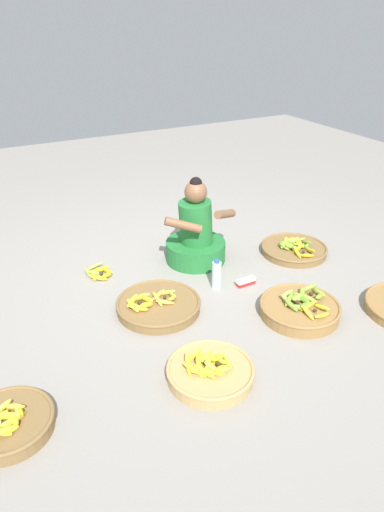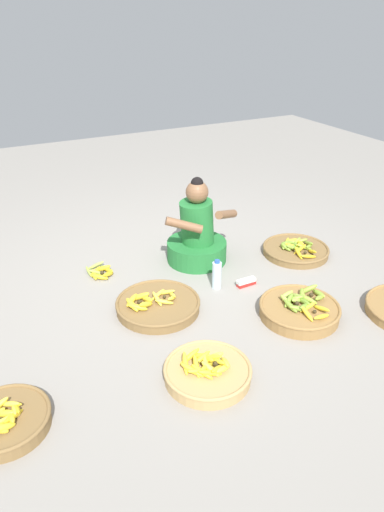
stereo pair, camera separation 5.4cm
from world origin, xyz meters
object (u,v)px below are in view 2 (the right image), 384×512
banana_basket_front_center (207,371)px  water_bottle (217,275)px  banana_basket_near_vendor (296,250)px  banana_basket_mid_right (157,305)px  banana_basket_near_bicycle (300,309)px  vendor_woman_front (197,235)px  packet_carton_stack (246,282)px  loose_bananas_back_center (100,272)px  banana_basket_mid_left (5,420)px

banana_basket_front_center → water_bottle: size_ratio=2.14×
banana_basket_near_vendor → banana_basket_mid_right: bearing=-170.5°
banana_basket_mid_right → banana_basket_front_center: (-0.02, -0.80, 0.01)m
banana_basket_mid_right → banana_basket_near_bicycle: 1.03m
banana_basket_front_center → banana_basket_near_bicycle: bearing=16.2°
banana_basket_mid_right → banana_basket_front_center: bearing=-91.5°
vendor_woman_front → packet_carton_stack: size_ratio=4.62×
banana_basket_near_bicycle → vendor_woman_front: bearing=103.7°
packet_carton_stack → vendor_woman_front: bearing=105.5°
vendor_woman_front → banana_basket_mid_right: vendor_woman_front is taller
loose_bananas_back_center → banana_basket_near_bicycle: bearing=-48.2°
banana_basket_front_center → packet_carton_stack: size_ratio=3.23×
banana_basket_front_center → packet_carton_stack: (0.79, 0.79, -0.02)m
banana_basket_mid_right → banana_basket_near_bicycle: banana_basket_near_bicycle is taller
vendor_woman_front → banana_basket_front_center: 1.51m
banana_basket_mid_left → packet_carton_stack: (1.93, 0.64, -0.02)m
banana_basket_near_bicycle → banana_basket_mid_right: bearing=148.6°
banana_basket_near_vendor → packet_carton_stack: size_ratio=3.59×
banana_basket_near_vendor → vendor_woman_front: bearing=160.2°
loose_bananas_back_center → water_bottle: (0.76, -0.62, 0.09)m
vendor_woman_front → banana_basket_near_bicycle: bearing=-76.3°
banana_basket_mid_left → banana_basket_mid_right: bearing=29.2°
vendor_woman_front → loose_bananas_back_center: bearing=170.3°
banana_basket_near_vendor → banana_basket_near_bicycle: 0.98m
banana_basket_mid_right → loose_bananas_back_center: (-0.22, 0.69, -0.02)m
vendor_woman_front → water_bottle: vendor_woman_front is taller
banana_basket_near_bicycle → banana_basket_near_vendor: bearing=53.4°
banana_basket_mid_left → water_bottle: bearing=22.9°
vendor_woman_front → banana_basket_front_center: bearing=-115.2°
banana_basket_mid_right → loose_bananas_back_center: size_ratio=2.22×
vendor_woman_front → banana_basket_mid_left: 2.15m
banana_basket_mid_right → packet_carton_stack: 0.77m
water_bottle → banana_basket_mid_left: bearing=-157.1°
banana_basket_front_center → packet_carton_stack: 1.12m
banana_basket_front_center → loose_bananas_back_center: banana_basket_front_center is taller
banana_basket_mid_left → banana_basket_front_center: bearing=-7.9°
banana_basket_mid_right → water_bottle: (0.54, 0.07, 0.07)m
banana_basket_near_vendor → banana_basket_front_center: (-1.49, -1.05, 0.01)m
vendor_woman_front → banana_basket_front_center: (-0.64, -1.35, -0.19)m
banana_basket_near_vendor → banana_basket_near_bicycle: bearing=-126.6°
banana_basket_mid_left → banana_basket_near_bicycle: banana_basket_near_bicycle is taller
banana_basket_near_vendor → banana_basket_front_center: bearing=-144.8°
banana_basket_front_center → loose_bananas_back_center: 1.51m
banana_basket_mid_left → banana_basket_front_center: 1.15m
banana_basket_front_center → banana_basket_near_bicycle: (0.90, 0.26, 0.01)m
banana_basket_mid_right → banana_basket_near_vendor: (1.46, 0.25, -0.00)m
banana_basket_near_bicycle → water_bottle: 0.70m
loose_bananas_back_center → packet_carton_stack: size_ratio=1.70×
banana_basket_near_vendor → banana_basket_mid_left: bearing=-161.2°
vendor_woman_front → banana_basket_mid_right: 0.85m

